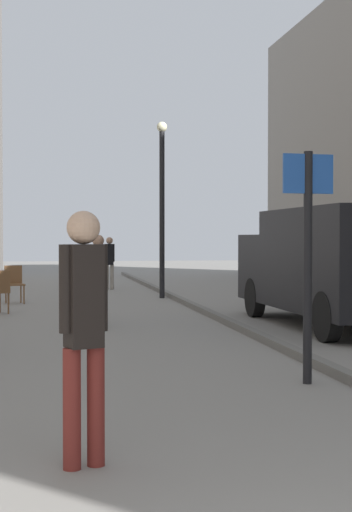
{
  "coord_description": "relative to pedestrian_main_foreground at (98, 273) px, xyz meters",
  "views": [
    {
      "loc": [
        -1.8,
        -1.89,
        1.64
      ],
      "look_at": [
        0.88,
        13.9,
        1.25
      ],
      "focal_mm": 54.03,
      "sensor_mm": 36.0,
      "label": 1
    }
  ],
  "objects": [
    {
      "name": "pedestrian_far_crossing",
      "position": [
        1.02,
        9.85,
        -0.02
      ],
      "size": [
        0.32,
        0.22,
        1.65
      ],
      "rotation": [
        0.0,
        0.0,
        3.34
      ],
      "color": "gray",
      "rests_on": "ground_plane"
    },
    {
      "name": "pedestrian_main_foreground",
      "position": [
        0.0,
        0.0,
        0.0
      ],
      "size": [
        0.34,
        0.22,
        1.69
      ],
      "rotation": [
        0.0,
        0.0,
        3.02
      ],
      "color": "black",
      "rests_on": "ground_plane"
    },
    {
      "name": "kerb_strip",
      "position": [
        2.41,
        -0.49,
        -0.92
      ],
      "size": [
        0.16,
        40.0,
        0.12
      ],
      "primitive_type": "cube",
      "color": "#615F5B",
      "rests_on": "ground_plane"
    },
    {
      "name": "delivery_van",
      "position": [
        4.2,
        -1.01,
        0.19
      ],
      "size": [
        2.07,
        5.59,
        2.15
      ],
      "rotation": [
        0.0,
        0.0,
        0.02
      ],
      "color": "black",
      "rests_on": "ground_plane"
    },
    {
      "name": "lamp_post",
      "position": [
        2.14,
        6.18,
        1.74
      ],
      "size": [
        0.28,
        0.28,
        4.76
      ],
      "color": "black",
      "rests_on": "ground_plane"
    },
    {
      "name": "pedestrian_mid_block",
      "position": [
        -0.7,
        -8.91,
        0.08
      ],
      "size": [
        0.35,
        0.27,
        1.83
      ],
      "rotation": [
        0.0,
        0.0,
        0.34
      ],
      "color": "maroon",
      "rests_on": "ground_plane"
    },
    {
      "name": "cafe_chair_by_doorway",
      "position": [
        -1.75,
        5.17,
        -0.43
      ],
      "size": [
        0.53,
        0.53,
        0.94
      ],
      "rotation": [
        0.0,
        0.0,
        3.38
      ],
      "color": "brown",
      "rests_on": "ground_plane"
    },
    {
      "name": "street_sign_post",
      "position": [
        1.92,
        -6.16,
        0.57
      ],
      "size": [
        0.6,
        0.1,
        2.6
      ],
      "rotation": [
        0.0,
        0.0,
        3.24
      ],
      "color": "black",
      "rests_on": "ground_plane"
    },
    {
      "name": "ground_plane",
      "position": [
        0.83,
        -0.49,
        -0.98
      ],
      "size": [
        80.0,
        80.0,
        0.0
      ],
      "primitive_type": "plane",
      "color": "gray"
    }
  ]
}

